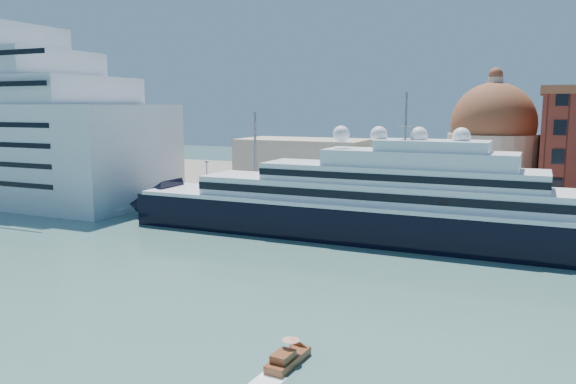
% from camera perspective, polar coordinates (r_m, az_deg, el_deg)
% --- Properties ---
extents(ground, '(400.00, 400.00, 0.00)m').
position_cam_1_polar(ground, '(74.99, -1.32, -8.06)').
color(ground, '#39635C').
rests_on(ground, ground).
extents(quay, '(180.00, 10.00, 2.50)m').
position_cam_1_polar(quay, '(105.52, 6.65, -2.49)').
color(quay, gray).
rests_on(quay, ground).
extents(land, '(260.00, 72.00, 2.00)m').
position_cam_1_polar(land, '(144.66, 11.55, 0.32)').
color(land, slate).
rests_on(land, ground).
extents(quay_fence, '(180.00, 0.10, 1.20)m').
position_cam_1_polar(quay_fence, '(100.96, 5.89, -1.92)').
color(quay_fence, slate).
rests_on(quay_fence, quay).
extents(superyacht, '(92.98, 12.89, 27.79)m').
position_cam_1_polar(superyacht, '(93.71, 6.29, -1.70)').
color(superyacht, black).
rests_on(superyacht, ground).
extents(service_barge, '(11.18, 5.02, 2.43)m').
position_cam_1_polar(service_barge, '(120.76, -18.45, -1.73)').
color(service_barge, white).
rests_on(service_barge, ground).
extents(water_taxi, '(2.16, 5.37, 2.49)m').
position_cam_1_polar(water_taxi, '(49.30, -0.06, -16.53)').
color(water_taxi, maroon).
rests_on(water_taxi, ground).
extents(church, '(66.00, 18.00, 25.50)m').
position_cam_1_polar(church, '(125.41, 12.80, 3.58)').
color(church, beige).
rests_on(church, land).
extents(lamp_posts, '(120.80, 2.40, 18.00)m').
position_cam_1_polar(lamp_posts, '(107.06, -0.04, 2.38)').
color(lamp_posts, slate).
rests_on(lamp_posts, quay).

